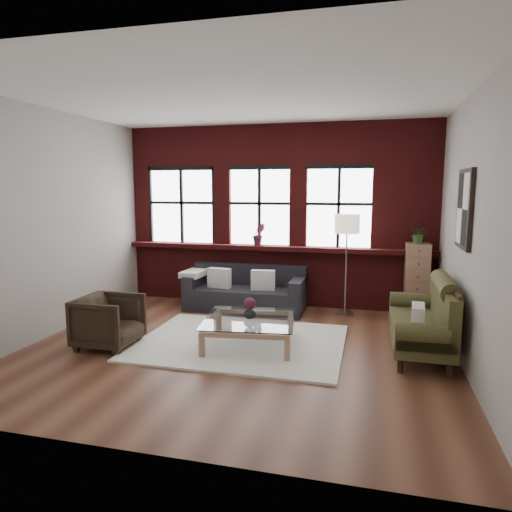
% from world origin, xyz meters
% --- Properties ---
extents(floor, '(5.50, 5.50, 0.00)m').
position_xyz_m(floor, '(0.00, 0.00, 0.00)').
color(floor, '#552F1F').
rests_on(floor, ground).
extents(ceiling, '(5.50, 5.50, 0.00)m').
position_xyz_m(ceiling, '(0.00, 0.00, 3.20)').
color(ceiling, white).
rests_on(ceiling, ground).
extents(wall_back, '(5.50, 0.00, 5.50)m').
position_xyz_m(wall_back, '(0.00, 2.50, 1.60)').
color(wall_back, '#A8A29C').
rests_on(wall_back, ground).
extents(wall_front, '(5.50, 0.00, 5.50)m').
position_xyz_m(wall_front, '(0.00, -2.50, 1.60)').
color(wall_front, '#A8A29C').
rests_on(wall_front, ground).
extents(wall_left, '(0.00, 5.00, 5.00)m').
position_xyz_m(wall_left, '(-2.75, 0.00, 1.60)').
color(wall_left, '#A8A29C').
rests_on(wall_left, ground).
extents(wall_right, '(0.00, 5.00, 5.00)m').
position_xyz_m(wall_right, '(2.75, 0.00, 1.60)').
color(wall_right, '#A8A29C').
rests_on(wall_right, ground).
extents(brick_backwall, '(5.50, 0.12, 3.20)m').
position_xyz_m(brick_backwall, '(0.00, 2.44, 1.60)').
color(brick_backwall, '#5C1516').
rests_on(brick_backwall, floor).
extents(sill_ledge, '(5.50, 0.30, 0.08)m').
position_xyz_m(sill_ledge, '(0.00, 2.35, 1.04)').
color(sill_ledge, '#5C1516').
rests_on(sill_ledge, brick_backwall).
extents(window_left, '(1.38, 0.10, 1.50)m').
position_xyz_m(window_left, '(-1.80, 2.45, 1.75)').
color(window_left, black).
rests_on(window_left, brick_backwall).
extents(window_mid, '(1.38, 0.10, 1.50)m').
position_xyz_m(window_mid, '(-0.30, 2.45, 1.75)').
color(window_mid, black).
rests_on(window_mid, brick_backwall).
extents(window_right, '(1.38, 0.10, 1.50)m').
position_xyz_m(window_right, '(1.10, 2.45, 1.75)').
color(window_right, black).
rests_on(window_right, brick_backwall).
extents(wall_poster, '(0.05, 0.74, 0.94)m').
position_xyz_m(wall_poster, '(2.72, 0.30, 1.85)').
color(wall_poster, black).
rests_on(wall_poster, wall_right).
extents(shag_rug, '(2.75, 2.16, 0.03)m').
position_xyz_m(shag_rug, '(-0.01, 0.20, 0.01)').
color(shag_rug, white).
rests_on(shag_rug, floor).
extents(dark_sofa, '(2.04, 0.83, 0.74)m').
position_xyz_m(dark_sofa, '(-0.42, 1.90, 0.37)').
color(dark_sofa, black).
rests_on(dark_sofa, floor).
extents(pillow_a, '(0.41, 0.19, 0.34)m').
position_xyz_m(pillow_a, '(-0.86, 1.80, 0.56)').
color(pillow_a, silver).
rests_on(pillow_a, dark_sofa).
extents(pillow_b, '(0.42, 0.19, 0.34)m').
position_xyz_m(pillow_b, '(-0.08, 1.80, 0.56)').
color(pillow_b, silver).
rests_on(pillow_b, dark_sofa).
extents(vintage_settee, '(0.78, 1.76, 0.94)m').
position_xyz_m(vintage_settee, '(2.30, 0.44, 0.47)').
color(vintage_settee, '#3F3E1D').
rests_on(vintage_settee, floor).
extents(pillow_settee, '(0.17, 0.39, 0.34)m').
position_xyz_m(pillow_settee, '(2.22, -0.09, 0.58)').
color(pillow_settee, silver).
rests_on(pillow_settee, vintage_settee).
extents(armchair, '(0.76, 0.74, 0.69)m').
position_xyz_m(armchair, '(-1.68, -0.35, 0.35)').
color(armchair, black).
rests_on(armchair, floor).
extents(coffee_table, '(1.32, 1.32, 0.39)m').
position_xyz_m(coffee_table, '(0.13, 0.13, 0.19)').
color(coffee_table, '#A17557').
rests_on(coffee_table, shag_rug).
extents(vase, '(0.19, 0.19, 0.17)m').
position_xyz_m(vase, '(0.13, 0.13, 0.47)').
color(vase, '#B2B2B2').
rests_on(vase, coffee_table).
extents(flowers, '(0.16, 0.16, 0.16)m').
position_xyz_m(flowers, '(0.13, 0.13, 0.58)').
color(flowers, '#541D35').
rests_on(flowers, vase).
extents(drawer_chest, '(0.37, 0.37, 1.22)m').
position_xyz_m(drawer_chest, '(2.40, 2.16, 0.61)').
color(drawer_chest, '#A17557').
rests_on(drawer_chest, floor).
extents(potted_plant_top, '(0.32, 0.29, 0.32)m').
position_xyz_m(potted_plant_top, '(2.40, 2.16, 1.38)').
color(potted_plant_top, '#2D5923').
rests_on(potted_plant_top, drawer_chest).
extents(floor_lamp, '(0.40, 0.40, 1.82)m').
position_xyz_m(floor_lamp, '(1.28, 1.98, 0.91)').
color(floor_lamp, '#A5A5A8').
rests_on(floor_lamp, floor).
extents(sill_plant, '(0.26, 0.23, 0.40)m').
position_xyz_m(sill_plant, '(-0.29, 2.32, 1.28)').
color(sill_plant, '#541D35').
rests_on(sill_plant, sill_ledge).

